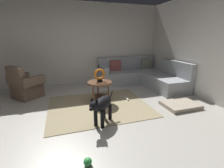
# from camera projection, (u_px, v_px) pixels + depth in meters

# --- Properties ---
(ground_plane) EXTENTS (6.00, 6.00, 0.10)m
(ground_plane) POSITION_uv_depth(u_px,v_px,m) (100.00, 123.00, 3.11)
(ground_plane) COLOR #B7B2A8
(wall_back) EXTENTS (6.00, 0.12, 2.70)m
(wall_back) POSITION_uv_depth(u_px,v_px,m) (79.00, 44.00, 5.39)
(wall_back) COLOR silver
(wall_back) RESTS_ON ground_plane
(area_rug) EXTENTS (2.30, 1.90, 0.01)m
(area_rug) POSITION_uv_depth(u_px,v_px,m) (99.00, 106.00, 3.77)
(area_rug) COLOR tan
(area_rug) RESTS_ON ground_plane
(sectional_couch) EXTENTS (2.20, 2.25, 0.88)m
(sectional_couch) POSITION_uv_depth(u_px,v_px,m) (142.00, 76.00, 5.44)
(sectional_couch) COLOR #9EA3A8
(sectional_couch) RESTS_ON ground_plane
(armchair) EXTENTS (0.98, 1.00, 0.88)m
(armchair) POSITION_uv_depth(u_px,v_px,m) (25.00, 86.00, 4.20)
(armchair) COLOR brown
(armchair) RESTS_ON ground_plane
(side_table) EXTENTS (0.60, 0.60, 0.54)m
(side_table) POSITION_uv_depth(u_px,v_px,m) (100.00, 87.00, 3.87)
(side_table) COLOR brown
(side_table) RESTS_ON ground_plane
(torus_sculpture) EXTENTS (0.28, 0.08, 0.33)m
(torus_sculpture) POSITION_uv_depth(u_px,v_px,m) (100.00, 75.00, 3.79)
(torus_sculpture) COLOR black
(torus_sculpture) RESTS_ON side_table
(dog_bed_mat) EXTENTS (0.80, 0.60, 0.09)m
(dog_bed_mat) POSITION_uv_depth(u_px,v_px,m) (180.00, 105.00, 3.73)
(dog_bed_mat) COLOR #B2A38E
(dog_bed_mat) RESTS_ON ground_plane
(dog) EXTENTS (0.62, 0.65, 0.63)m
(dog) POSITION_uv_depth(u_px,v_px,m) (102.00, 105.00, 2.89)
(dog) COLOR black
(dog) RESTS_ON ground_plane
(dog_toy_ball) EXTENTS (0.11, 0.11, 0.11)m
(dog_toy_ball) POSITION_uv_depth(u_px,v_px,m) (88.00, 162.00, 2.01)
(dog_toy_ball) COLOR green
(dog_toy_ball) RESTS_ON ground_plane
(dog_toy_rope) EXTENTS (0.05, 0.20, 0.05)m
(dog_toy_rope) POSITION_uv_depth(u_px,v_px,m) (127.00, 99.00, 4.14)
(dog_toy_rope) COLOR silver
(dog_toy_rope) RESTS_ON ground_plane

